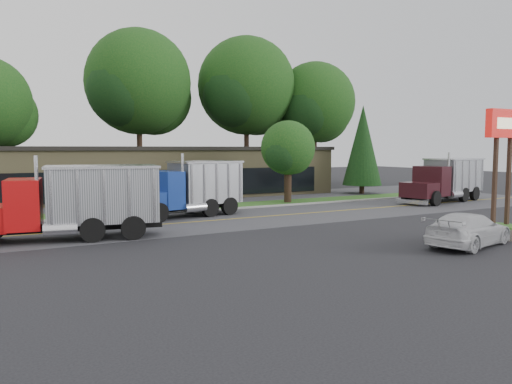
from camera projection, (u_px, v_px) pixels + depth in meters
ground at (280, 250)px, 20.41m from camera, size 140.00×140.00×0.00m
road at (196, 222)px, 28.24m from camera, size 60.00×8.00×0.02m
center_line at (196, 222)px, 28.24m from camera, size 60.00×0.12×0.01m
curb at (171, 213)px, 31.90m from camera, size 60.00×0.30×0.12m
grass_verge at (162, 210)px, 33.46m from camera, size 60.00×3.40×0.03m
far_parking at (141, 203)px, 37.81m from camera, size 60.00×7.00×0.02m
strip_mall at (144, 173)px, 43.83m from camera, size 32.00×12.00×4.00m
bilo_sign at (501, 195)px, 23.14m from camera, size 2.20×1.90×5.95m
tree_far_c at (140, 87)px, 51.22m from camera, size 11.43×10.76×16.30m
tree_far_d at (247, 91)px, 56.15m from camera, size 11.64×10.95×16.60m
tree_far_e at (315, 106)px, 58.40m from camera, size 9.93×9.35×14.17m
evergreen_right at (363, 145)px, 45.38m from camera, size 3.55×3.55×8.06m
tree_verge at (288, 150)px, 38.04m from camera, size 4.40×4.14×6.27m
dump_truck_red at (76, 200)px, 22.81m from camera, size 8.72×3.89×3.36m
dump_truck_blue at (192, 187)px, 30.67m from camera, size 7.25×3.78×3.36m
dump_truck_maroon at (446, 178)px, 38.95m from camera, size 8.81×4.22×3.36m
rally_car at (468, 229)px, 21.27m from camera, size 5.26×3.10×1.43m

